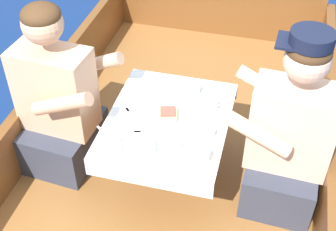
{
  "coord_description": "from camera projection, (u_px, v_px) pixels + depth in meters",
  "views": [
    {
      "loc": [
        0.45,
        -1.73,
        2.28
      ],
      "look_at": [
        0.0,
        0.03,
        0.73
      ],
      "focal_mm": 50.0,
      "sensor_mm": 36.0,
      "label": 1
    }
  ],
  "objects": [
    {
      "name": "gunwale_starboard",
      "position": [
        326.0,
        187.0,
        2.38
      ],
      "size": [
        0.06,
        3.41,
        0.35
      ],
      "primitive_type": "cube",
      "color": "brown",
      "rests_on": "boat_deck"
    },
    {
      "name": "plate_bread",
      "position": [
        148.0,
        91.0,
        2.57
      ],
      "size": [
        0.22,
        0.22,
        0.01
      ],
      "color": "white",
      "rests_on": "cockpit_table"
    },
    {
      "name": "utensil_knife_starboard",
      "position": [
        107.0,
        135.0,
        2.3
      ],
      "size": [
        0.15,
        0.11,
        0.0
      ],
      "rotation": [
        0.0,
        0.0,
        2.52
      ],
      "color": "silver",
      "rests_on": "cockpit_table"
    },
    {
      "name": "bowl_starboard_near",
      "position": [
        201.0,
        131.0,
        2.29
      ],
      "size": [
        0.13,
        0.13,
        0.04
      ],
      "color": "white",
      "rests_on": "cockpit_table"
    },
    {
      "name": "bowl_port_far",
      "position": [
        141.0,
        146.0,
        2.21
      ],
      "size": [
        0.14,
        0.14,
        0.04
      ],
      "color": "white",
      "rests_on": "cockpit_table"
    },
    {
      "name": "ground_plane",
      "position": [
        167.0,
        210.0,
        2.84
      ],
      "size": [
        60.0,
        60.0,
        0.0
      ],
      "primitive_type": "plane",
      "color": "navy"
    },
    {
      "name": "person_starboard",
      "position": [
        288.0,
        139.0,
        2.3
      ],
      "size": [
        0.54,
        0.46,
        1.02
      ],
      "rotation": [
        0.0,
        0.0,
        3.09
      ],
      "color": "#333847",
      "rests_on": "boat_deck"
    },
    {
      "name": "utensil_fork_port",
      "position": [
        132.0,
        115.0,
        2.42
      ],
      "size": [
        0.13,
        0.14,
        0.0
      ],
      "rotation": [
        0.0,
        0.0,
        2.32
      ],
      "color": "silver",
      "rests_on": "cockpit_table"
    },
    {
      "name": "coffee_cup_port",
      "position": [
        175.0,
        144.0,
        2.21
      ],
      "size": [
        0.09,
        0.06,
        0.06
      ],
      "color": "white",
      "rests_on": "cockpit_table"
    },
    {
      "name": "bowl_port_near",
      "position": [
        187.0,
        89.0,
        2.55
      ],
      "size": [
        0.15,
        0.15,
        0.04
      ],
      "color": "white",
      "rests_on": "cockpit_table"
    },
    {
      "name": "utensil_fork_starboard",
      "position": [
        127.0,
        132.0,
        2.32
      ],
      "size": [
        0.17,
        0.06,
        0.0
      ],
      "rotation": [
        0.0,
        0.0,
        0.27
      ],
      "color": "silver",
      "rests_on": "cockpit_table"
    },
    {
      "name": "coffee_cup_starboard",
      "position": [
        211.0,
        106.0,
        2.42
      ],
      "size": [
        0.1,
        0.07,
        0.07
      ],
      "color": "white",
      "rests_on": "cockpit_table"
    },
    {
      "name": "gunwale_port",
      "position": [
        26.0,
        131.0,
        2.7
      ],
      "size": [
        0.06,
        3.41,
        0.35
      ],
      "primitive_type": "cube",
      "color": "brown",
      "rests_on": "boat_deck"
    },
    {
      "name": "cockpit_table",
      "position": [
        168.0,
        125.0,
        2.43
      ],
      "size": [
        0.62,
        0.76,
        0.43
      ],
      "color": "#B2B2B7",
      "rests_on": "boat_deck"
    },
    {
      "name": "boat_deck",
      "position": [
        167.0,
        195.0,
        2.74
      ],
      "size": [
        1.74,
        3.41,
        0.28
      ],
      "primitive_type": "cube",
      "color": "brown",
      "rests_on": "ground_plane"
    },
    {
      "name": "bowl_center_far",
      "position": [
        108.0,
        146.0,
        2.21
      ],
      "size": [
        0.12,
        0.12,
        0.04
      ],
      "color": "white",
      "rests_on": "cockpit_table"
    },
    {
      "name": "tin_can",
      "position": [
        204.0,
        155.0,
        2.16
      ],
      "size": [
        0.07,
        0.07,
        0.05
      ],
      "color": "silver",
      "rests_on": "cockpit_table"
    },
    {
      "name": "person_port",
      "position": [
        59.0,
        104.0,
        2.53
      ],
      "size": [
        0.55,
        0.48,
        0.99
      ],
      "rotation": [
        0.0,
        0.0,
        -0.09
      ],
      "color": "#333847",
      "rests_on": "boat_deck"
    },
    {
      "name": "sandwich",
      "position": [
        168.0,
        114.0,
        2.37
      ],
      "size": [
        0.11,
        0.11,
        0.05
      ],
      "rotation": [
        0.0,
        0.0,
        0.27
      ],
      "color": "tan",
      "rests_on": "plate_sandwich"
    },
    {
      "name": "plate_sandwich",
      "position": [
        168.0,
        118.0,
        2.39
      ],
      "size": [
        0.21,
        0.21,
        0.01
      ],
      "color": "white",
      "rests_on": "cockpit_table"
    },
    {
      "name": "bow_coaming",
      "position": [
        219.0,
        10.0,
        3.76
      ],
      "size": [
        1.62,
        0.06,
        0.4
      ],
      "primitive_type": "cube",
      "color": "brown",
      "rests_on": "boat_deck"
    }
  ]
}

